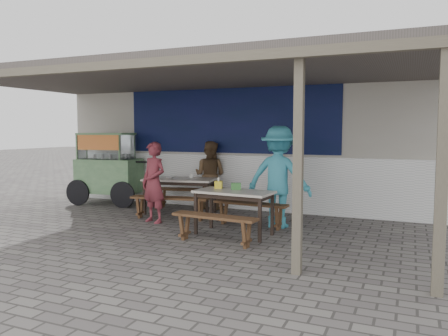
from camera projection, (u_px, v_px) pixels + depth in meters
ground at (168, 238)px, 7.12m from camera, size 60.00×60.00×0.00m
back_wall at (245, 132)px, 10.24m from camera, size 9.00×1.28×3.50m
warung_roof at (193, 76)px, 7.70m from camera, size 9.00×4.21×2.81m
table_left at (180, 182)px, 9.17m from camera, size 1.57×0.96×0.75m
bench_left_street at (170, 202)px, 8.59m from camera, size 1.60×0.54×0.45m
bench_left_wall at (189, 193)px, 9.80m from camera, size 1.60×0.54×0.45m
table_right at (234, 196)px, 7.31m from camera, size 1.34×0.75×0.75m
bench_right_street at (214, 223)px, 6.75m from camera, size 1.41×0.39×0.45m
bench_right_wall at (250, 209)px, 7.94m from camera, size 1.41×0.39×0.45m
vendor_cart at (108, 166)px, 10.37m from camera, size 2.09×0.97×1.69m
patron_street_side at (154, 182)px, 8.30m from camera, size 0.64×0.51×1.54m
patron_wall_side at (210, 175)px, 9.78m from camera, size 0.74×0.58×1.51m
patron_right_table at (279, 177)px, 7.88m from camera, size 1.19×0.69×1.84m
tissue_box at (219, 185)px, 7.61m from camera, size 0.16×0.16×0.13m
donation_box at (236, 186)px, 7.44m from camera, size 0.20×0.17×0.11m
condiment_jar at (192, 176)px, 9.30m from camera, size 0.08×0.08×0.09m
condiment_bowl at (170, 177)px, 9.17m from camera, size 0.19×0.19×0.04m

